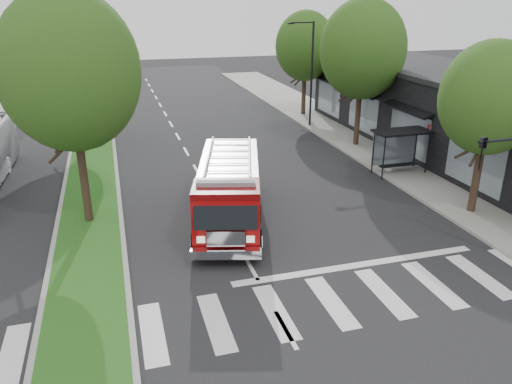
{
  "coord_description": "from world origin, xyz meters",
  "views": [
    {
      "loc": [
        -4.5,
        -16.1,
        9.68
      ],
      "look_at": [
        1.13,
        3.15,
        1.8
      ],
      "focal_mm": 35.0,
      "sensor_mm": 36.0,
      "label": 1
    }
  ],
  "objects": [
    {
      "name": "tree_right_near",
      "position": [
        11.5,
        2.0,
        5.51
      ],
      "size": [
        4.4,
        4.4,
        8.05
      ],
      "color": "black",
      "rests_on": "ground"
    },
    {
      "name": "tree_right_mid",
      "position": [
        11.5,
        14.0,
        6.49
      ],
      "size": [
        5.6,
        5.6,
        9.72
      ],
      "color": "black",
      "rests_on": "ground"
    },
    {
      "name": "tree_median_near",
      "position": [
        -6.0,
        6.0,
        6.81
      ],
      "size": [
        5.8,
        5.8,
        10.16
      ],
      "color": "black",
      "rests_on": "ground"
    },
    {
      "name": "storefront_row",
      "position": [
        17.0,
        10.0,
        2.5
      ],
      "size": [
        8.0,
        30.0,
        5.0
      ],
      "primitive_type": "cube",
      "color": "black",
      "rests_on": "ground"
    },
    {
      "name": "bus_shelter",
      "position": [
        11.2,
        8.15,
        2.04
      ],
      "size": [
        3.2,
        1.6,
        2.61
      ],
      "color": "black",
      "rests_on": "ground"
    },
    {
      "name": "streetlight_right_far",
      "position": [
        10.35,
        20.0,
        4.48
      ],
      "size": [
        2.11,
        0.2,
        8.0
      ],
      "color": "black",
      "rests_on": "ground"
    },
    {
      "name": "tree_right_far",
      "position": [
        11.5,
        24.0,
        5.84
      ],
      "size": [
        5.0,
        5.0,
        8.73
      ],
      "color": "black",
      "rests_on": "ground"
    },
    {
      "name": "fire_engine",
      "position": [
        0.23,
        4.41,
        1.48
      ],
      "size": [
        4.9,
        9.3,
        3.09
      ],
      "rotation": [
        0.0,
        0.0,
        -0.27
      ],
      "color": "#5D0505",
      "rests_on": "ground"
    },
    {
      "name": "sidewalk_right",
      "position": [
        12.5,
        10.0,
        0.07
      ],
      "size": [
        5.0,
        80.0,
        0.15
      ],
      "primitive_type": "cube",
      "color": "gray",
      "rests_on": "ground"
    },
    {
      "name": "median",
      "position": [
        -6.0,
        18.0,
        0.08
      ],
      "size": [
        3.0,
        50.0,
        0.15
      ],
      "color": "gray",
      "rests_on": "ground"
    },
    {
      "name": "ground",
      "position": [
        0.0,
        0.0,
        0.0
      ],
      "size": [
        140.0,
        140.0,
        0.0
      ],
      "primitive_type": "plane",
      "color": "black",
      "rests_on": "ground"
    },
    {
      "name": "tree_median_far",
      "position": [
        -6.0,
        20.0,
        6.49
      ],
      "size": [
        5.6,
        5.6,
        9.72
      ],
      "color": "black",
      "rests_on": "ground"
    }
  ]
}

